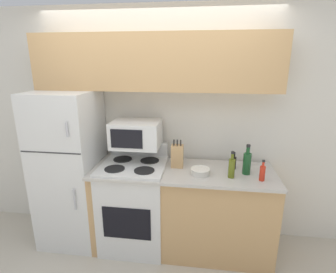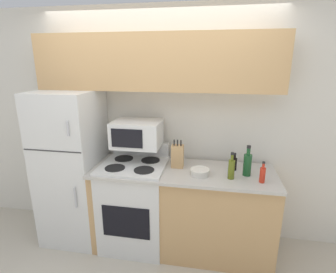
# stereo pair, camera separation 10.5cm
# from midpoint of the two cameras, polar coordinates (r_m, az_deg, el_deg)

# --- Properties ---
(ground_plane) EXTENTS (12.00, 12.00, 0.00)m
(ground_plane) POSITION_cam_midpoint_polar(r_m,az_deg,el_deg) (2.99, -3.37, -25.63)
(ground_plane) COLOR beige
(wall_back) EXTENTS (8.00, 0.05, 2.55)m
(wall_back) POSITION_cam_midpoint_polar(r_m,az_deg,el_deg) (2.98, -0.74, 2.29)
(wall_back) COLOR silver
(wall_back) RESTS_ON ground_plane
(lower_cabinets) EXTENTS (1.85, 0.65, 0.93)m
(lower_cabinets) POSITION_cam_midpoint_polar(r_m,az_deg,el_deg) (2.91, 4.20, -15.53)
(lower_cabinets) COLOR tan
(lower_cabinets) RESTS_ON ground_plane
(refrigerator) EXTENTS (0.63, 0.67, 1.70)m
(refrigerator) POSITION_cam_midpoint_polar(r_m,az_deg,el_deg) (3.10, -19.13, -6.36)
(refrigerator) COLOR silver
(refrigerator) RESTS_ON ground_plane
(upper_cabinets) EXTENTS (2.48, 0.31, 0.56)m
(upper_cabinets) POSITION_cam_midpoint_polar(r_m,az_deg,el_deg) (2.72, -1.53, 15.83)
(upper_cabinets) COLOR tan
(upper_cabinets) RESTS_ON refrigerator
(stove) EXTENTS (0.67, 0.63, 1.11)m
(stove) POSITION_cam_midpoint_polar(r_m,az_deg,el_deg) (2.97, -6.15, -14.23)
(stove) COLOR silver
(stove) RESTS_ON ground_plane
(microwave) EXTENTS (0.50, 0.38, 0.27)m
(microwave) POSITION_cam_midpoint_polar(r_m,az_deg,el_deg) (2.77, -5.68, 0.60)
(microwave) COLOR silver
(microwave) RESTS_ON stove
(knife_block) EXTENTS (0.12, 0.09, 0.30)m
(knife_block) POSITION_cam_midpoint_polar(r_m,az_deg,el_deg) (2.70, 3.20, -4.29)
(knife_block) COLOR tan
(knife_block) RESTS_ON lower_cabinets
(bowl) EXTENTS (0.19, 0.19, 0.06)m
(bowl) POSITION_cam_midpoint_polar(r_m,az_deg,el_deg) (2.57, 8.12, -7.61)
(bowl) COLOR silver
(bowl) RESTS_ON lower_cabinets
(bottle_wine_green) EXTENTS (0.08, 0.08, 0.30)m
(bottle_wine_green) POSITION_cam_midpoint_polar(r_m,az_deg,el_deg) (2.64, 18.00, -5.68)
(bottle_wine_green) COLOR #194C23
(bottle_wine_green) RESTS_ON lower_cabinets
(bottle_soy_sauce) EXTENTS (0.05, 0.05, 0.18)m
(bottle_soy_sauce) POSITION_cam_midpoint_polar(r_m,az_deg,el_deg) (2.74, 15.29, -5.66)
(bottle_soy_sauce) COLOR black
(bottle_soy_sauce) RESTS_ON lower_cabinets
(bottle_olive_oil) EXTENTS (0.06, 0.06, 0.26)m
(bottle_olive_oil) POSITION_cam_midpoint_polar(r_m,az_deg,el_deg) (2.53, 14.80, -6.75)
(bottle_olive_oil) COLOR #5B6619
(bottle_olive_oil) RESTS_ON lower_cabinets
(bottle_hot_sauce) EXTENTS (0.05, 0.05, 0.20)m
(bottle_hot_sauce) POSITION_cam_midpoint_polar(r_m,az_deg,el_deg) (2.55, 21.01, -7.69)
(bottle_hot_sauce) COLOR red
(bottle_hot_sauce) RESTS_ON lower_cabinets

